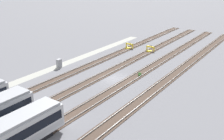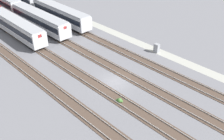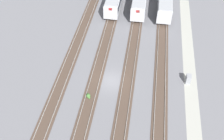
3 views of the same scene
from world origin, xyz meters
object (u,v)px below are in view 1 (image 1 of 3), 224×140
(weed_clump, at_px, (140,74))
(bumper_stop_near_inner_track, at_px, (150,49))
(bumper_stop_nearest_track, at_px, (129,46))
(electrical_cabinet, at_px, (59,63))

(weed_clump, bearing_deg, bumper_stop_near_inner_track, -158.82)
(bumper_stop_nearest_track, bearing_deg, weed_clump, 38.66)
(bumper_stop_nearest_track, distance_m, bumper_stop_near_inner_track, 5.22)
(bumper_stop_near_inner_track, xyz_separation_m, weed_clump, (14.06, 5.45, -0.27))
(bumper_stop_nearest_track, relative_size, electrical_cabinet, 1.26)
(bumper_stop_nearest_track, xyz_separation_m, weed_clump, (13.26, 10.61, -0.27))
(electrical_cabinet, relative_size, weed_clump, 1.74)
(bumper_stop_nearest_track, height_order, weed_clump, bumper_stop_nearest_track)
(bumper_stop_nearest_track, distance_m, weed_clump, 16.99)
(bumper_stop_near_inner_track, xyz_separation_m, electrical_cabinet, (19.28, -9.29, 0.29))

